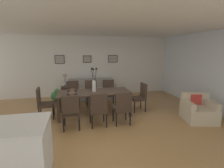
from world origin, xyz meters
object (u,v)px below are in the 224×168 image
object	(u,v)px
framed_picture_right	(113,59)
framed_picture_left	(60,59)
dining_chair_near_right	(73,93)
dining_chair_far_right	(92,92)
dining_chair_mid_right	(109,91)
dining_chair_near_left	(71,110)
dining_chair_head_east	(140,96)
side_table	(66,93)
table_lamp	(65,78)
dining_chair_mid_left	(122,106)
dining_chair_head_west	(43,102)
dining_table	(94,94)
framed_picture_center	(87,59)
armchair	(198,111)
centerpiece_vase	(94,83)
bowl_near_right	(72,90)
sofa	(92,91)
potted_plant	(56,97)
bowl_near_left	(72,93)
dining_chair_far_left	(98,108)

from	to	relation	value
framed_picture_right	framed_picture_left	bearing A→B (deg)	-180.00
dining_chair_near_right	dining_chair_far_right	xyz separation A→B (m)	(0.65, -0.01, 0.00)
dining_chair_mid_right	dining_chair_near_left	bearing A→B (deg)	-127.01
dining_chair_head_east	side_table	bearing A→B (deg)	142.37
table_lamp	framed_picture_left	xyz separation A→B (m)	(-0.20, 0.48, 0.72)
dining_chair_mid_left	dining_chair_head_west	bearing A→B (deg)	157.10
dining_table	framed_picture_center	xyz separation A→B (m)	(-0.00, 2.41, 0.94)
dining_chair_mid_right	armchair	size ratio (longest dim) A/B	0.96
table_lamp	framed_picture_left	distance (m)	0.89
centerpiece_vase	bowl_near_right	bearing A→B (deg)	162.31
framed_picture_center	framed_picture_left	bearing A→B (deg)	-180.00
bowl_near_right	centerpiece_vase	bearing A→B (deg)	-17.69
dining_chair_near_right	side_table	distance (m)	1.10
armchair	framed_picture_left	distance (m)	5.49
sofa	potted_plant	distance (m)	1.63
sofa	framed_picture_right	size ratio (longest dim) A/B	4.40
armchair	framed_picture_center	distance (m)	4.71
dining_chair_near_right	framed_picture_left	size ratio (longest dim) A/B	2.33
bowl_near_left	armchair	distance (m)	3.66
sofa	dining_chair_far_left	bearing A→B (deg)	-92.50
dining_chair_mid_right	dining_chair_head_west	xyz separation A→B (m)	(-2.14, -0.85, 0.00)
dining_chair_mid_left	bowl_near_right	xyz separation A→B (m)	(-1.30, 1.11, 0.27)
dining_chair_near_left	bowl_near_right	distance (m)	1.15
dining_chair_near_right	framed_picture_right	distance (m)	2.60
armchair	dining_chair_near_right	bearing A→B (deg)	150.43
dining_chair_near_left	dining_chair_mid_left	bearing A→B (deg)	0.57
dining_chair_near_left	side_table	xyz separation A→B (m)	(-0.25, 2.84, -0.25)
dining_chair_far_right	sofa	distance (m)	1.04
dining_chair_far_left	dining_chair_mid_left	world-z (taller)	same
bowl_near_left	table_lamp	bearing A→B (deg)	97.60
dining_chair_head_west	side_table	size ratio (longest dim) A/B	1.77
dining_chair_near_left	dining_chair_far_right	bearing A→B (deg)	68.81
framed_picture_left	dining_chair_head_east	bearing A→B (deg)	-41.75
bowl_near_left	armchair	world-z (taller)	bowl_near_left
dining_chair_head_west	table_lamp	world-z (taller)	table_lamp
bowl_near_right	framed_picture_left	distance (m)	2.40
bowl_near_right	table_lamp	world-z (taller)	table_lamp
dining_chair_head_east	side_table	distance (m)	3.13
dining_chair_head_west	table_lamp	size ratio (longest dim) A/B	1.80
dining_table	bowl_near_left	xyz separation A→B (m)	(-0.66, -0.21, 0.11)
dining_table	centerpiece_vase	bearing A→B (deg)	55.35
dining_chair_far_right	side_table	distance (m)	1.43
dining_chair_far_left	dining_chair_mid_left	distance (m)	0.64
dining_chair_near_right	dining_chair_head_east	distance (m)	2.34
dining_chair_head_west	armchair	xyz separation A→B (m)	(4.35, -1.10, -0.23)
dining_chair_near_right	dining_chair_head_west	size ratio (longest dim) A/B	1.00
bowl_near_right	framed_picture_left	size ratio (longest dim) A/B	0.43
sofa	table_lamp	bearing A→B (deg)	178.39
dining_chair_head_east	bowl_near_right	world-z (taller)	dining_chair_head_east
dining_chair_mid_right	framed_picture_center	xyz separation A→B (m)	(-0.64, 1.55, 1.10)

